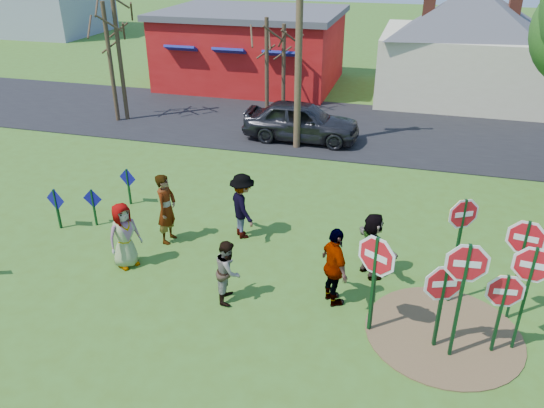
% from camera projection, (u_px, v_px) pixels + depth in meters
% --- Properties ---
extents(ground, '(120.00, 120.00, 0.00)m').
position_uv_depth(ground, '(250.00, 274.00, 12.90)').
color(ground, '#3E621C').
rests_on(ground, ground).
extents(road, '(120.00, 7.50, 0.04)m').
position_uv_depth(road, '(330.00, 127.00, 22.78)').
color(road, black).
rests_on(road, ground).
extents(dirt_patch, '(3.20, 3.20, 0.03)m').
position_uv_depth(dirt_patch, '(443.00, 333.00, 10.97)').
color(dirt_patch, brown).
rests_on(dirt_patch, ground).
extents(red_building, '(9.40, 7.69, 3.90)m').
position_uv_depth(red_building, '(252.00, 47.00, 28.79)').
color(red_building, '#A31110').
rests_on(red_building, ground).
extents(cream_house, '(9.40, 9.40, 6.50)m').
position_uv_depth(cream_house, '(468.00, 38.00, 25.77)').
color(cream_house, beige).
rests_on(cream_house, ground).
extents(stop_sign_a, '(1.02, 0.58, 2.39)m').
position_uv_depth(stop_sign_a, '(376.00, 264.00, 10.36)').
color(stop_sign_a, '#103A1B').
rests_on(stop_sign_a, ground).
extents(stop_sign_b, '(0.82, 0.46, 2.69)m').
position_uv_depth(stop_sign_b, '(462.00, 225.00, 11.06)').
color(stop_sign_b, '#103A1B').
rests_on(stop_sign_b, ground).
extents(stop_sign_c, '(1.01, 0.13, 2.49)m').
position_uv_depth(stop_sign_c, '(530.00, 276.00, 9.81)').
color(stop_sign_c, '#103A1B').
rests_on(stop_sign_c, ground).
extents(stop_sign_d, '(1.02, 0.20, 2.51)m').
position_uv_depth(stop_sign_d, '(524.00, 246.00, 10.64)').
color(stop_sign_d, '#103A1B').
rests_on(stop_sign_d, ground).
extents(stop_sign_e, '(1.01, 0.38, 2.06)m').
position_uv_depth(stop_sign_e, '(443.00, 289.00, 10.04)').
color(stop_sign_e, '#103A1B').
rests_on(stop_sign_e, ground).
extents(stop_sign_f, '(0.96, 0.13, 1.94)m').
position_uv_depth(stop_sign_f, '(504.00, 296.00, 9.91)').
color(stop_sign_f, '#103A1B').
rests_on(stop_sign_f, ground).
extents(stop_sign_g, '(1.08, 0.14, 2.69)m').
position_uv_depth(stop_sign_g, '(465.00, 276.00, 9.57)').
color(stop_sign_g, '#103A1B').
rests_on(stop_sign_g, ground).
extents(blue_diamond_b, '(0.64, 0.14, 1.22)m').
position_uv_depth(blue_diamond_b, '(56.00, 204.00, 14.62)').
color(blue_diamond_b, '#103A1B').
rests_on(blue_diamond_b, ground).
extents(blue_diamond_c, '(0.58, 0.06, 1.13)m').
position_uv_depth(blue_diamond_c, '(93.00, 203.00, 14.79)').
color(blue_diamond_c, '#103A1B').
rests_on(blue_diamond_c, ground).
extents(blue_diamond_d, '(0.60, 0.13, 1.17)m').
position_uv_depth(blue_diamond_d, '(128.00, 182.00, 15.97)').
color(blue_diamond_d, '#103A1B').
rests_on(blue_diamond_d, ground).
extents(person_a, '(0.89, 0.99, 1.70)m').
position_uv_depth(person_a, '(124.00, 235.00, 12.90)').
color(person_a, '#3A488F').
rests_on(person_a, ground).
extents(person_b, '(0.49, 0.72, 1.93)m').
position_uv_depth(person_b, '(167.00, 209.00, 13.91)').
color(person_b, '#27655E').
rests_on(person_b, ground).
extents(person_c, '(0.69, 0.82, 1.50)m').
position_uv_depth(person_c, '(228.00, 271.00, 11.72)').
color(person_c, brown).
rests_on(person_c, ground).
extents(person_d, '(1.26, 1.35, 1.83)m').
position_uv_depth(person_d, '(243.00, 206.00, 14.15)').
color(person_d, '#302F34').
rests_on(person_d, ground).
extents(person_e, '(1.00, 1.17, 1.88)m').
position_uv_depth(person_e, '(335.00, 267.00, 11.50)').
color(person_e, '#533663').
rests_on(person_e, ground).
extents(person_f, '(1.31, 1.52, 1.66)m').
position_uv_depth(person_f, '(372.00, 245.00, 12.53)').
color(person_f, '#1A492E').
rests_on(person_f, ground).
extents(suv, '(4.60, 1.88, 1.56)m').
position_uv_depth(suv, '(301.00, 121.00, 20.97)').
color(suv, '#313137').
rests_on(suv, road).
extents(utility_pole, '(1.98, 0.66, 8.29)m').
position_uv_depth(utility_pole, '(299.00, 31.00, 18.64)').
color(utility_pole, '#4C3823').
rests_on(utility_pole, ground).
extents(bare_tree_west, '(1.80, 1.80, 5.02)m').
position_uv_depth(bare_tree_west, '(108.00, 46.00, 22.13)').
color(bare_tree_west, '#382819').
rests_on(bare_tree_west, ground).
extents(bare_tree_east, '(1.80, 1.80, 4.30)m').
position_uv_depth(bare_tree_east, '(267.00, 53.00, 23.12)').
color(bare_tree_east, '#382819').
rests_on(bare_tree_east, ground).
extents(bare_tree_mid, '(1.80, 1.80, 6.17)m').
position_uv_depth(bare_tree_mid, '(116.00, 27.00, 21.96)').
color(bare_tree_mid, '#382819').
rests_on(bare_tree_mid, ground).
extents(bare_tree_extra, '(1.80, 1.80, 3.91)m').
position_uv_depth(bare_tree_extra, '(284.00, 56.00, 23.90)').
color(bare_tree_extra, '#382819').
rests_on(bare_tree_extra, ground).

